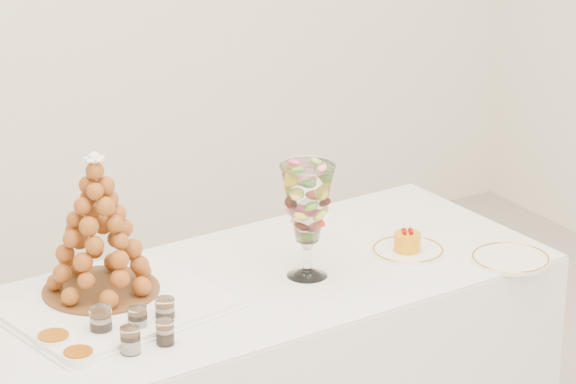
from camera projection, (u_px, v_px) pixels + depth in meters
lace_tray at (117, 307)px, 3.57m from camera, size 0.60×0.49×0.02m
macaron_vase at (307, 205)px, 3.70m from camera, size 0.15×0.15×0.32m
cake_plate at (408, 251)px, 3.93m from camera, size 0.21×0.21×0.01m
spare_plate at (511, 259)px, 3.87m from camera, size 0.23×0.23×0.01m
verrine_a at (101, 322)px, 3.42m from camera, size 0.07×0.07×0.08m
verrine_b at (138, 319)px, 3.44m from camera, size 0.05×0.05×0.07m
verrine_c at (165, 311)px, 3.48m from camera, size 0.06×0.06×0.07m
verrine_d at (130, 340)px, 3.33m from camera, size 0.05×0.05×0.07m
verrine_e at (165, 332)px, 3.38m from camera, size 0.06×0.06×0.06m
ramekin_back at (54, 341)px, 3.37m from camera, size 0.09×0.09×0.03m
ramekin_front at (78, 357)px, 3.30m from camera, size 0.08×0.08×0.02m
croquembouche at (98, 225)px, 3.57m from camera, size 0.31×0.31×0.39m
mousse_cake at (407, 241)px, 3.91m from camera, size 0.08×0.08×0.07m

